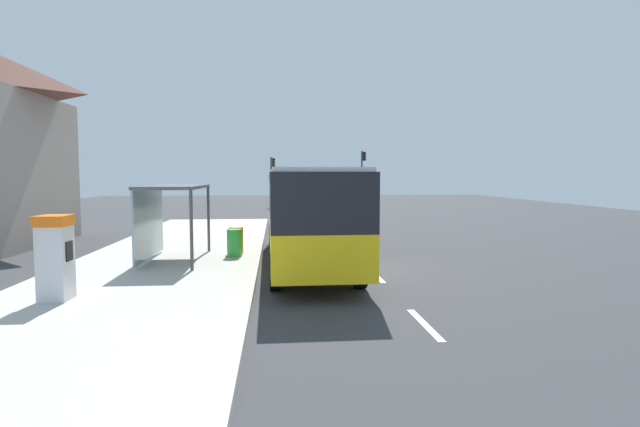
{
  "coord_description": "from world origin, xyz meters",
  "views": [
    {
      "loc": [
        -2.73,
        -15.74,
        3.02
      ],
      "look_at": [
        -1.0,
        4.07,
        1.5
      ],
      "focal_mm": 28.22,
      "sensor_mm": 36.0,
      "label": 1
    }
  ],
  "objects_px": {
    "recycling_bin_orange": "(236,240)",
    "bus_shelter": "(165,203)",
    "sedan_near": "(326,197)",
    "traffic_light_far_side": "(272,174)",
    "white_van": "(338,196)",
    "bus": "(307,210)",
    "traffic_light_near_side": "(363,170)",
    "recycling_bin_green": "(234,243)",
    "ticket_machine": "(55,257)"
  },
  "relations": [
    {
      "from": "ticket_machine",
      "to": "traffic_light_far_side",
      "type": "relative_size",
      "value": 0.41
    },
    {
      "from": "sedan_near",
      "to": "recycling_bin_green",
      "type": "distance_m",
      "value": 33.4
    },
    {
      "from": "white_van",
      "to": "bus_shelter",
      "type": "bearing_deg",
      "value": -110.84
    },
    {
      "from": "sedan_near",
      "to": "bus_shelter",
      "type": "relative_size",
      "value": 1.12
    },
    {
      "from": "white_van",
      "to": "recycling_bin_orange",
      "type": "relative_size",
      "value": 5.52
    },
    {
      "from": "sedan_near",
      "to": "recycling_bin_green",
      "type": "bearing_deg",
      "value": -101.23
    },
    {
      "from": "recycling_bin_orange",
      "to": "white_van",
      "type": "bearing_deg",
      "value": 73.27
    },
    {
      "from": "traffic_light_far_side",
      "to": "bus",
      "type": "bearing_deg",
      "value": -87.47
    },
    {
      "from": "ticket_machine",
      "to": "traffic_light_near_side",
      "type": "bearing_deg",
      "value": 69.65
    },
    {
      "from": "bus",
      "to": "recycling_bin_orange",
      "type": "relative_size",
      "value": 11.63
    },
    {
      "from": "recycling_bin_orange",
      "to": "traffic_light_near_side",
      "type": "bearing_deg",
      "value": 71.52
    },
    {
      "from": "bus",
      "to": "bus_shelter",
      "type": "relative_size",
      "value": 2.76
    },
    {
      "from": "ticket_machine",
      "to": "recycling_bin_green",
      "type": "height_order",
      "value": "ticket_machine"
    },
    {
      "from": "ticket_machine",
      "to": "recycling_bin_green",
      "type": "distance_m",
      "value": 6.91
    },
    {
      "from": "sedan_near",
      "to": "traffic_light_far_side",
      "type": "relative_size",
      "value": 0.95
    },
    {
      "from": "sedan_near",
      "to": "recycling_bin_green",
      "type": "xyz_separation_m",
      "value": [
        -6.5,
        -32.76,
        -0.14
      ]
    },
    {
      "from": "sedan_near",
      "to": "traffic_light_near_side",
      "type": "distance_m",
      "value": 5.18
    },
    {
      "from": "sedan_near",
      "to": "bus",
      "type": "bearing_deg",
      "value": -96.82
    },
    {
      "from": "white_van",
      "to": "bus_shelter",
      "type": "xyz_separation_m",
      "value": [
        -8.61,
        -22.62,
        0.75
      ]
    },
    {
      "from": "bus_shelter",
      "to": "recycling_bin_orange",
      "type": "bearing_deg",
      "value": 31.12
    },
    {
      "from": "bus",
      "to": "sedan_near",
      "type": "height_order",
      "value": "bus"
    },
    {
      "from": "recycling_bin_orange",
      "to": "bus_shelter",
      "type": "distance_m",
      "value": 2.96
    },
    {
      "from": "sedan_near",
      "to": "traffic_light_far_side",
      "type": "bearing_deg",
      "value": -157.49
    },
    {
      "from": "bus_shelter",
      "to": "traffic_light_far_side",
      "type": "bearing_deg",
      "value": 83.93
    },
    {
      "from": "white_van",
      "to": "recycling_bin_orange",
      "type": "bearing_deg",
      "value": -106.73
    },
    {
      "from": "sedan_near",
      "to": "recycling_bin_green",
      "type": "height_order",
      "value": "sedan_near"
    },
    {
      "from": "recycling_bin_orange",
      "to": "traffic_light_near_side",
      "type": "relative_size",
      "value": 0.18
    },
    {
      "from": "recycling_bin_green",
      "to": "recycling_bin_orange",
      "type": "relative_size",
      "value": 1.0
    },
    {
      "from": "recycling_bin_orange",
      "to": "traffic_light_near_side",
      "type": "distance_m",
      "value": 30.73
    },
    {
      "from": "bus",
      "to": "traffic_light_near_side",
      "type": "distance_m",
      "value": 31.44
    },
    {
      "from": "recycling_bin_green",
      "to": "bus_shelter",
      "type": "xyz_separation_m",
      "value": [
        -2.21,
        -0.64,
        1.44
      ]
    },
    {
      "from": "sedan_near",
      "to": "traffic_light_far_side",
      "type": "xyz_separation_m",
      "value": [
        -5.4,
        -2.24,
        2.36
      ]
    },
    {
      "from": "recycling_bin_green",
      "to": "recycling_bin_orange",
      "type": "bearing_deg",
      "value": 90.0
    },
    {
      "from": "bus",
      "to": "recycling_bin_green",
      "type": "relative_size",
      "value": 11.63
    },
    {
      "from": "traffic_light_near_side",
      "to": "bus_shelter",
      "type": "xyz_separation_m",
      "value": [
        -11.91,
        -30.36,
        -1.41
      ]
    },
    {
      "from": "bus",
      "to": "sedan_near",
      "type": "distance_m",
      "value": 33.85
    },
    {
      "from": "recycling_bin_orange",
      "to": "bus_shelter",
      "type": "relative_size",
      "value": 0.24
    },
    {
      "from": "bus",
      "to": "recycling_bin_orange",
      "type": "distance_m",
      "value": 3.16
    },
    {
      "from": "sedan_near",
      "to": "ticket_machine",
      "type": "xyz_separation_m",
      "value": [
        -10.03,
        -38.68,
        0.38
      ]
    },
    {
      "from": "traffic_light_near_side",
      "to": "recycling_bin_orange",
      "type": "bearing_deg",
      "value": -108.48
    },
    {
      "from": "recycling_bin_green",
      "to": "traffic_light_near_side",
      "type": "distance_m",
      "value": 31.39
    },
    {
      "from": "bus",
      "to": "traffic_light_near_side",
      "type": "height_order",
      "value": "traffic_light_near_side"
    },
    {
      "from": "ticket_machine",
      "to": "white_van",
      "type": "bearing_deg",
      "value": 70.43
    },
    {
      "from": "sedan_near",
      "to": "ticket_machine",
      "type": "distance_m",
      "value": 39.96
    },
    {
      "from": "traffic_light_near_side",
      "to": "white_van",
      "type": "bearing_deg",
      "value": -113.08
    },
    {
      "from": "recycling_bin_orange",
      "to": "traffic_light_far_side",
      "type": "distance_m",
      "value": 29.94
    },
    {
      "from": "bus",
      "to": "recycling_bin_orange",
      "type": "bearing_deg",
      "value": 148.3
    },
    {
      "from": "bus",
      "to": "traffic_light_near_side",
      "type": "relative_size",
      "value": 2.08
    },
    {
      "from": "bus",
      "to": "sedan_near",
      "type": "xyz_separation_m",
      "value": [
        4.02,
        33.59,
        -1.05
      ]
    },
    {
      "from": "white_van",
      "to": "traffic_light_near_side",
      "type": "distance_m",
      "value": 8.68
    }
  ]
}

